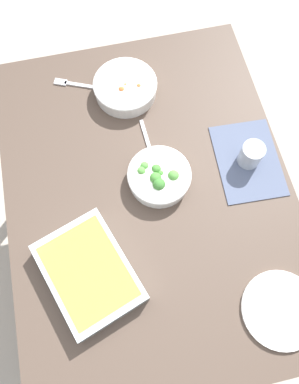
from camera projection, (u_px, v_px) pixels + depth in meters
The scene contains 11 objects.
ground_plane at pixel (150, 244), 1.87m from camera, with size 6.00×6.00×0.00m, color #B2A899.
dining_table at pixel (150, 201), 1.26m from camera, with size 1.20×0.90×0.74m.
placemat at pixel (248, 160), 1.21m from camera, with size 0.28×0.20×0.00m, color #4C5670.
stew_bowl at pixel (125, 87), 1.28m from camera, with size 0.22×0.22×0.06m.
broccoli_bowl at pixel (159, 177), 1.16m from camera, with size 0.20×0.20×0.07m.
baking_dish at pixel (89, 273), 1.05m from camera, with size 0.36×0.31×0.06m.
drink_cup at pixel (251, 155), 1.18m from camera, with size 0.07×0.07×0.08m.
side_plate at pixel (280, 310), 1.05m from camera, with size 0.22×0.22×0.01m, color silver.
spoon_by_stew at pixel (122, 102), 1.29m from camera, with size 0.17×0.09×0.01m.
spoon_by_broccoli at pixel (150, 149), 1.22m from camera, with size 0.18×0.03×0.01m.
fork_on_table at pixel (75, 84), 1.31m from camera, with size 0.09×0.17×0.01m.
Camera 1 is at (-0.40, 0.09, 1.84)m, focal length 34.90 mm.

